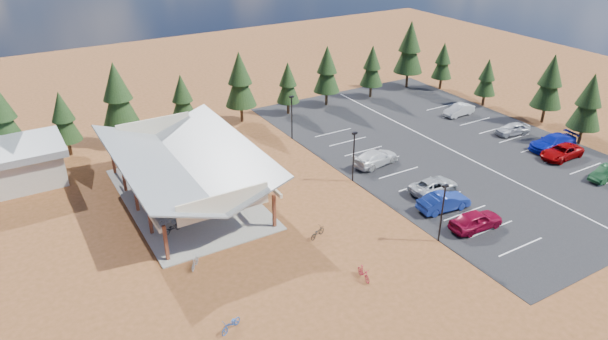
# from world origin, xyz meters

# --- Properties ---
(ground) EXTENTS (140.00, 140.00, 0.00)m
(ground) POSITION_xyz_m (0.00, 0.00, 0.00)
(ground) COLOR #593517
(ground) RESTS_ON ground
(asphalt_lot) EXTENTS (27.00, 44.00, 0.04)m
(asphalt_lot) POSITION_xyz_m (18.50, 3.00, 0.02)
(asphalt_lot) COLOR black
(asphalt_lot) RESTS_ON ground
(concrete_pad) EXTENTS (10.60, 18.60, 0.10)m
(concrete_pad) POSITION_xyz_m (-10.00, 7.00, 0.05)
(concrete_pad) COLOR gray
(concrete_pad) RESTS_ON ground
(bike_pavilion) EXTENTS (11.65, 19.40, 4.97)m
(bike_pavilion) POSITION_xyz_m (-10.00, 7.00, 3.82)
(bike_pavilion) COLOR #562C18
(bike_pavilion) RESTS_ON concrete_pad
(outbuilding) EXTENTS (11.00, 7.00, 3.90)m
(outbuilding) POSITION_xyz_m (-24.00, 18.00, 2.03)
(outbuilding) COLOR #ADA593
(outbuilding) RESTS_ON ground
(lamp_post_0) EXTENTS (0.50, 0.25, 5.14)m
(lamp_post_0) POSITION_xyz_m (5.00, -10.00, 2.98)
(lamp_post_0) COLOR black
(lamp_post_0) RESTS_ON ground
(lamp_post_1) EXTENTS (0.50, 0.25, 5.14)m
(lamp_post_1) POSITION_xyz_m (5.00, 2.00, 2.98)
(lamp_post_1) COLOR black
(lamp_post_1) RESTS_ON ground
(lamp_post_2) EXTENTS (0.50, 0.25, 5.14)m
(lamp_post_2) POSITION_xyz_m (5.00, 14.00, 2.98)
(lamp_post_2) COLOR black
(lamp_post_2) RESTS_ON ground
(trash_bin_0) EXTENTS (0.60, 0.60, 0.90)m
(trash_bin_0) POSITION_xyz_m (-3.46, 4.02, 0.45)
(trash_bin_0) COLOR #50351C
(trash_bin_0) RESTS_ON ground
(trash_bin_1) EXTENTS (0.60, 0.60, 0.90)m
(trash_bin_1) POSITION_xyz_m (-3.63, 5.88, 0.45)
(trash_bin_1) COLOR #50351C
(trash_bin_1) RESTS_ON ground
(pine_0) EXTENTS (3.93, 3.93, 9.16)m
(pine_0) POSITION_xyz_m (-23.21, 22.78, 5.60)
(pine_0) COLOR #382314
(pine_0) RESTS_ON ground
(pine_1) EXTENTS (3.06, 3.06, 7.13)m
(pine_1) POSITION_xyz_m (-17.62, 22.33, 4.35)
(pine_1) COLOR #382314
(pine_1) RESTS_ON ground
(pine_2) EXTENTS (4.04, 4.04, 9.41)m
(pine_2) POSITION_xyz_m (-11.85, 22.28, 5.75)
(pine_2) COLOR #382314
(pine_2) RESTS_ON ground
(pine_3) EXTENTS (3.05, 3.05, 7.11)m
(pine_3) POSITION_xyz_m (-4.93, 21.76, 4.34)
(pine_3) COLOR #382314
(pine_3) RESTS_ON ground
(pine_4) EXTENTS (3.76, 3.76, 8.76)m
(pine_4) POSITION_xyz_m (2.30, 21.74, 5.35)
(pine_4) COLOR #382314
(pine_4) RESTS_ON ground
(pine_5) EXTENTS (2.89, 2.89, 6.73)m
(pine_5) POSITION_xyz_m (8.51, 21.19, 4.11)
(pine_5) COLOR #382314
(pine_5) RESTS_ON ground
(pine_6) EXTENTS (3.44, 3.44, 8.00)m
(pine_6) POSITION_xyz_m (14.42, 21.38, 4.89)
(pine_6) COLOR #382314
(pine_6) RESTS_ON ground
(pine_7) EXTENTS (3.10, 3.10, 7.22)m
(pine_7) POSITION_xyz_m (21.43, 21.03, 4.40)
(pine_7) COLOR #382314
(pine_7) RESTS_ON ground
(pine_8) EXTENTS (4.10, 4.10, 9.55)m
(pine_8) POSITION_xyz_m (28.52, 21.79, 5.84)
(pine_8) COLOR #382314
(pine_8) RESTS_ON ground
(pine_10) EXTENTS (3.51, 3.51, 8.18)m
(pine_10) POSITION_xyz_m (32.06, -3.64, 4.99)
(pine_10) COLOR #382314
(pine_10) RESTS_ON ground
(pine_11) EXTENTS (3.66, 3.66, 8.52)m
(pine_11) POSITION_xyz_m (33.99, 2.76, 5.20)
(pine_11) COLOR #382314
(pine_11) RESTS_ON ground
(pine_12) EXTENTS (2.71, 2.71, 6.31)m
(pine_12) POSITION_xyz_m (32.32, 10.74, 3.85)
(pine_12) COLOR #382314
(pine_12) RESTS_ON ground
(pine_13) EXTENTS (2.88, 2.88, 6.70)m
(pine_13) POSITION_xyz_m (32.33, 18.88, 4.09)
(pine_13) COLOR #382314
(pine_13) RESTS_ON ground
(bike_0) EXTENTS (1.78, 1.10, 0.88)m
(bike_0) POSITION_xyz_m (-13.08, 2.01, 0.54)
(bike_0) COLOR black
(bike_0) RESTS_ON concrete_pad
(bike_1) EXTENTS (1.71, 0.82, 0.99)m
(bike_1) POSITION_xyz_m (-13.00, 3.21, 0.59)
(bike_1) COLOR #929399
(bike_1) RESTS_ON concrete_pad
(bike_2) EXTENTS (1.70, 0.69, 0.88)m
(bike_2) POSITION_xyz_m (-10.72, 10.22, 0.54)
(bike_2) COLOR navy
(bike_2) RESTS_ON concrete_pad
(bike_3) EXTENTS (1.56, 0.55, 0.92)m
(bike_3) POSITION_xyz_m (-12.03, 12.95, 0.56)
(bike_3) COLOR maroon
(bike_3) RESTS_ON concrete_pad
(bike_4) EXTENTS (1.69, 0.80, 0.85)m
(bike_4) POSITION_xyz_m (-7.22, 2.37, 0.53)
(bike_4) COLOR black
(bike_4) RESTS_ON concrete_pad
(bike_5) EXTENTS (1.76, 0.65, 1.04)m
(bike_5) POSITION_xyz_m (-7.06, 5.91, 0.62)
(bike_5) COLOR #A1A4AA
(bike_5) RESTS_ON concrete_pad
(bike_6) EXTENTS (1.86, 1.16, 0.92)m
(bike_6) POSITION_xyz_m (-7.60, 7.01, 0.56)
(bike_6) COLOR navy
(bike_6) RESTS_ON concrete_pad
(bike_7) EXTENTS (1.93, 1.06, 1.12)m
(bike_7) POSITION_xyz_m (-7.89, 14.14, 0.66)
(bike_7) COLOR maroon
(bike_7) RESTS_ON concrete_pad
(bike_9) EXTENTS (1.30, 1.49, 0.93)m
(bike_9) POSITION_xyz_m (-13.12, -3.29, 0.47)
(bike_9) COLOR gray
(bike_9) RESTS_ON ground
(bike_10) EXTENTS (1.83, 1.29, 0.91)m
(bike_10) POSITION_xyz_m (-13.48, -10.73, 0.46)
(bike_10) COLOR #17479A
(bike_10) RESTS_ON ground
(bike_11) EXTENTS (0.64, 1.71, 1.00)m
(bike_11) POSITION_xyz_m (-3.09, -10.84, 0.50)
(bike_11) COLOR maroon
(bike_11) RESTS_ON ground
(bike_12) EXTENTS (1.82, 1.20, 0.91)m
(bike_12) POSITION_xyz_m (-3.11, -4.54, 0.45)
(bike_12) COLOR black
(bike_12) RESTS_ON ground
(bike_15) EXTENTS (1.53, 0.95, 0.89)m
(bike_15) POSITION_xyz_m (-4.82, 5.66, 0.44)
(bike_15) COLOR brown
(bike_15) RESTS_ON ground
(bike_16) EXTENTS (1.86, 1.11, 0.92)m
(bike_16) POSITION_xyz_m (-1.95, 6.53, 0.46)
(bike_16) COLOR black
(bike_16) RESTS_ON ground
(car_0) EXTENTS (4.87, 2.17, 1.63)m
(car_0) POSITION_xyz_m (8.88, -10.21, 0.85)
(car_0) COLOR maroon
(car_0) RESTS_ON asphalt_lot
(car_1) EXTENTS (5.00, 2.18, 1.60)m
(car_1) POSITION_xyz_m (8.73, -6.58, 0.84)
(car_1) COLOR navy
(car_1) RESTS_ON asphalt_lot
(car_2) EXTENTS (4.97, 2.36, 1.37)m
(car_2) POSITION_xyz_m (10.16, -3.77, 0.73)
(car_2) COLOR #A1A5A8
(car_2) RESTS_ON asphalt_lot
(car_3) EXTENTS (5.55, 2.91, 1.54)m
(car_3) POSITION_xyz_m (9.10, 3.70, 0.81)
(car_3) COLOR silver
(car_3) RESTS_ON asphalt_lot
(car_5) EXTENTS (4.13, 1.70, 1.33)m
(car_5) POSITION_xyz_m (26.47, -10.37, 0.70)
(car_5) COLOR #164120
(car_5) RESTS_ON asphalt_lot
(car_6) EXTENTS (5.12, 2.47, 1.41)m
(car_6) POSITION_xyz_m (26.95, -5.07, 0.74)
(car_6) COLOR #860203
(car_6) RESTS_ON asphalt_lot
(car_7) EXTENTS (5.81, 2.87, 1.62)m
(car_7) POSITION_xyz_m (28.08, -3.11, 0.85)
(car_7) COLOR #09169F
(car_7) RESTS_ON asphalt_lot
(car_8) EXTENTS (4.38, 2.45, 1.41)m
(car_8) POSITION_xyz_m (27.62, 1.92, 0.74)
(car_8) COLOR #A3A4AA
(car_8) RESTS_ON asphalt_lot
(car_9) EXTENTS (4.36, 1.69, 1.42)m
(car_9) POSITION_xyz_m (26.78, 9.63, 0.75)
(car_9) COLOR #BBBBBB
(car_9) RESTS_ON asphalt_lot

